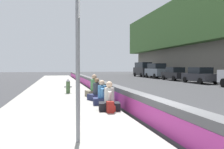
{
  "coord_description": "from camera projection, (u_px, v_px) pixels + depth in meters",
  "views": [
    {
      "loc": [
        -6.03,
        2.74,
        1.73
      ],
      "look_at": [
        8.44,
        -0.62,
        1.27
      ],
      "focal_mm": 38.53,
      "sensor_mm": 36.0,
      "label": 1
    }
  ],
  "objects": [
    {
      "name": "fire_hydrant",
      "position": [
        68.0,
        86.0,
        14.57
      ],
      "size": [
        0.26,
        0.46,
        0.88
      ],
      "color": "#47663D",
      "rests_on": "sidewalk_strip"
    },
    {
      "name": "parked_car_fourth",
      "position": [
        200.0,
        75.0,
        25.46
      ],
      "size": [
        4.51,
        1.96,
        1.71
      ],
      "color": "#28282D",
      "rests_on": "ground_plane"
    },
    {
      "name": "seated_person_rear",
      "position": [
        97.0,
        93.0,
        11.63
      ],
      "size": [
        0.86,
        0.92,
        1.05
      ],
      "color": "#23284C",
      "rests_on": "sidewalk_strip"
    },
    {
      "name": "parked_car_far",
      "position": [
        156.0,
        71.0,
        36.92
      ],
      "size": [
        4.83,
        2.12,
        2.28
      ],
      "color": "slate",
      "rests_on": "ground_plane"
    },
    {
      "name": "sidewalk_strip",
      "position": [
        61.0,
        134.0,
        5.94
      ],
      "size": [
        80.0,
        4.4,
        0.14
      ],
      "primitive_type": "cube",
      "color": "gray",
      "rests_on": "ground_plane"
    },
    {
      "name": "parked_car_midline",
      "position": [
        175.0,
        74.0,
        31.08
      ],
      "size": [
        4.5,
        1.95,
        1.71
      ],
      "color": "black",
      "rests_on": "ground_plane"
    },
    {
      "name": "route_sign_post",
      "position": [
        78.0,
        44.0,
        5.05
      ],
      "size": [
        0.44,
        0.09,
        3.6
      ],
      "color": "gray",
      "rests_on": "sidewalk_strip"
    },
    {
      "name": "seated_person_middle",
      "position": [
        102.0,
        97.0,
        10.21
      ],
      "size": [
        0.71,
        0.81,
        1.04
      ],
      "color": "#23284C",
      "rests_on": "sidewalk_strip"
    },
    {
      "name": "seated_person_foreground",
      "position": [
        109.0,
        101.0,
        8.85
      ],
      "size": [
        0.75,
        0.85,
        1.07
      ],
      "color": "black",
      "rests_on": "sidewalk_strip"
    },
    {
      "name": "seated_person_far",
      "position": [
        94.0,
        90.0,
        13.01
      ],
      "size": [
        0.87,
        0.97,
        1.19
      ],
      "color": "#706651",
      "rests_on": "sidewalk_strip"
    },
    {
      "name": "parked_car_farther",
      "position": [
        143.0,
        69.0,
        42.61
      ],
      "size": [
        5.11,
        2.11,
        2.56
      ],
      "color": "black",
      "rests_on": "ground_plane"
    },
    {
      "name": "backpack",
      "position": [
        110.0,
        107.0,
        8.35
      ],
      "size": [
        0.32,
        0.28,
        0.4
      ],
      "color": "maroon",
      "rests_on": "sidewalk_strip"
    },
    {
      "name": "ground_plane",
      "position": [
        160.0,
        131.0,
        6.54
      ],
      "size": [
        160.0,
        160.0,
        0.0
      ],
      "primitive_type": "plane",
      "color": "#353538",
      "rests_on": "ground"
    },
    {
      "name": "jersey_barrier",
      "position": [
        160.0,
        115.0,
        6.53
      ],
      "size": [
        76.0,
        0.45,
        0.85
      ],
      "color": "#545456",
      "rests_on": "ground_plane"
    }
  ]
}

